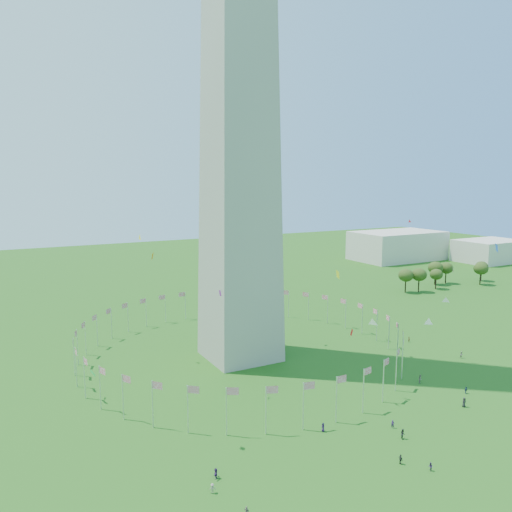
# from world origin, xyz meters

# --- Properties ---
(ground) EXTENTS (600.00, 600.00, 0.00)m
(ground) POSITION_xyz_m (0.00, 0.00, 0.00)
(ground) COLOR #1A4C11
(ground) RESTS_ON ground
(washington_monument) EXTENTS (16.80, 16.80, 169.00)m
(washington_monument) POSITION_xyz_m (0.00, 50.00, 84.50)
(washington_monument) COLOR #A5A193
(washington_monument) RESTS_ON ground
(flag_ring) EXTENTS (80.24, 80.24, 9.00)m
(flag_ring) POSITION_xyz_m (-0.00, 50.00, 4.50)
(flag_ring) COLOR silver
(flag_ring) RESTS_ON ground
(gov_building_east_a) EXTENTS (50.00, 30.00, 16.00)m
(gov_building_east_a) POSITION_xyz_m (150.00, 150.00, 8.00)
(gov_building_east_a) COLOR beige
(gov_building_east_a) RESTS_ON ground
(gov_building_east_b) EXTENTS (35.00, 25.00, 12.00)m
(gov_building_east_b) POSITION_xyz_m (190.00, 120.00, 6.00)
(gov_building_east_b) COLOR beige
(gov_building_east_b) RESTS_ON ground
(crowd) EXTENTS (96.02, 62.96, 1.96)m
(crowd) POSITION_xyz_m (6.13, -0.15, 0.84)
(crowd) COLOR #381A50
(crowd) RESTS_ON ground
(kites_aloft) EXTENTS (104.52, 78.18, 29.96)m
(kites_aloft) POSITION_xyz_m (20.75, 23.16, 19.02)
(kites_aloft) COLOR white
(kites_aloft) RESTS_ON ground
(tree_line_east) EXTENTS (52.98, 15.66, 9.92)m
(tree_line_east) POSITION_xyz_m (113.76, 85.25, 4.65)
(tree_line_east) COLOR #3B541C
(tree_line_east) RESTS_ON ground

